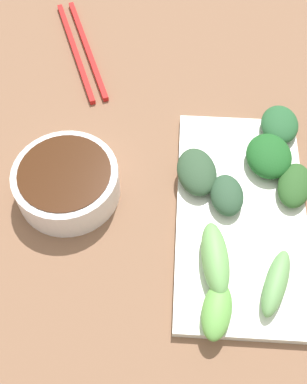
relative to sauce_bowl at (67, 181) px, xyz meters
The scene contains 12 objects.
tabletop 0.11m from the sauce_bowl, 16.31° to the right, with size 2.10×2.10×0.02m, color brown.
sauce_bowl is the anchor object (origin of this frame).
serving_plate 0.22m from the sauce_bowl, ahead, with size 0.16×0.30×0.01m, color white.
broccoli_leafy_0 0.26m from the sauce_bowl, 12.12° to the left, with size 0.06×0.07×0.03m, color #1C5922.
broccoli_leafy_1 0.20m from the sauce_bowl, ahead, with size 0.04×0.06×0.02m, color #2C4D34.
broccoli_leafy_2 0.29m from the sauce_bowl, 22.01° to the left, with size 0.05×0.07×0.02m, color #245A30.
broccoli_leafy_3 0.16m from the sauce_bowl, ahead, with size 0.05×0.07×0.03m, color #2F4D32.
broccoli_leafy_4 0.28m from the sauce_bowl, ahead, with size 0.04×0.07×0.02m, color #2A5524.
broccoli_stalk_5 0.27m from the sauce_bowl, 25.08° to the right, with size 0.02×0.08×0.02m, color #669E5A.
broccoli_stalk_6 0.20m from the sauce_bowl, 27.14° to the right, with size 0.03×0.09×0.03m, color #6DAE5B.
broccoli_stalk_7 0.24m from the sauce_bowl, 39.52° to the right, with size 0.03×0.07×0.02m, color #61A648.
chopsticks 0.26m from the sauce_bowl, 94.80° to the left, with size 0.11×0.22×0.01m.
Camera 1 is at (0.02, -0.28, 0.53)m, focal length 43.83 mm.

